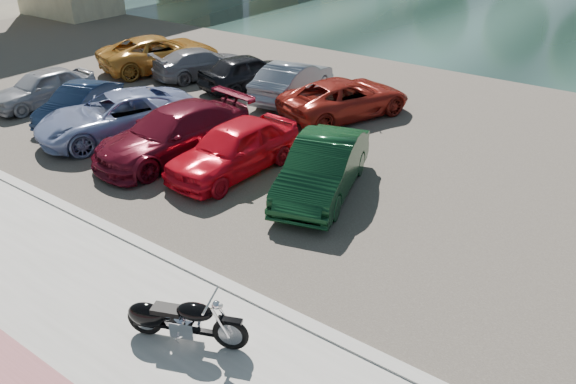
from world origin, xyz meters
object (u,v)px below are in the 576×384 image
object	(u,v)px
car_1	(80,103)
car_2	(118,116)
motorcycle	(175,319)
car_0	(43,87)

from	to	relation	value
car_1	car_2	xyz separation A→B (m)	(2.36, -0.21, 0.11)
car_2	car_1	bearing A→B (deg)	-163.76
car_2	motorcycle	bearing A→B (deg)	-12.47
motorcycle	car_0	distance (m)	14.85
car_1	car_2	bearing A→B (deg)	-22.48
motorcycle	car_2	bearing A→B (deg)	123.80
motorcycle	car_1	distance (m)	12.52
motorcycle	car_1	xyz separation A→B (m)	(-11.00, 5.97, 0.10)
motorcycle	car_2	xyz separation A→B (m)	(-8.64, 5.76, 0.21)
motorcycle	car_1	world-z (taller)	car_1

